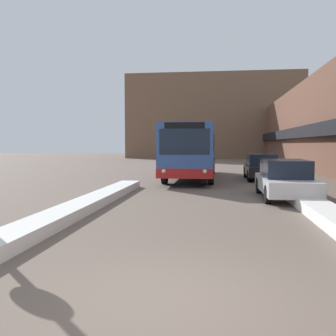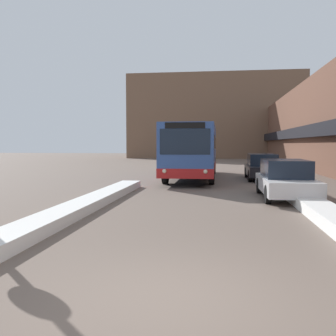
% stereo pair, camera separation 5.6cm
% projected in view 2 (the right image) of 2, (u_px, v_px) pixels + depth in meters
% --- Properties ---
extents(ground_plane, '(160.00, 160.00, 0.00)m').
position_uv_depth(ground_plane, '(169.00, 301.00, 4.99)').
color(ground_plane, '#66564C').
extents(building_backdrop_far, '(26.00, 8.00, 12.49)m').
position_uv_depth(building_backdrop_far, '(215.00, 117.00, 57.53)').
color(building_backdrop_far, brown).
rests_on(building_backdrop_far, ground_plane).
extents(snow_bank_left, '(0.90, 17.25, 0.31)m').
position_uv_depth(snow_bank_left, '(56.00, 218.00, 9.85)').
color(snow_bank_left, silver).
rests_on(snow_bank_left, ground_plane).
extents(city_bus, '(2.72, 11.31, 3.15)m').
position_uv_depth(city_bus, '(193.00, 150.00, 22.93)').
color(city_bus, '#335193').
rests_on(city_bus, ground_plane).
extents(parked_car_front, '(1.86, 4.58, 1.49)m').
position_uv_depth(parked_car_front, '(285.00, 179.00, 14.45)').
color(parked_car_front, silver).
rests_on(parked_car_front, ground_plane).
extents(parked_car_middle, '(1.82, 4.33, 1.51)m').
position_uv_depth(parked_car_middle, '(262.00, 167.00, 22.18)').
color(parked_car_middle, black).
rests_on(parked_car_middle, ground_plane).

